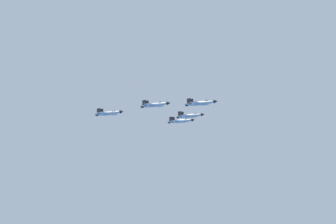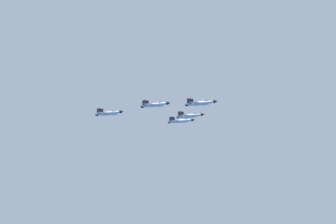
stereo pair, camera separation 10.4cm
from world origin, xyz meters
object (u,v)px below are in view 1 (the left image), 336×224
(jet_left_wingman, at_px, (190,116))
(jet_right_wingman, at_px, (155,105))
(jet_lead, at_px, (201,103))
(jet_left_outer, at_px, (181,121))
(jet_right_outer, at_px, (109,113))

(jet_left_wingman, xyz_separation_m, jet_right_wingman, (24.32, -11.92, 2.04))
(jet_lead, xyz_separation_m, jet_left_wingman, (-19.17, -8.35, -2.93))
(jet_left_outer, distance_m, jet_right_outer, 54.20)
(jet_right_wingman, bearing_deg, jet_lead, 40.55)
(jet_left_wingman, height_order, jet_left_outer, jet_left_outer)
(jet_left_wingman, bearing_deg, jet_lead, -39.92)
(jet_lead, bearing_deg, jet_left_outer, 139.01)
(jet_right_wingman, xyz_separation_m, jet_left_outer, (-43.48, 3.57, -1.98))
(jet_right_wingman, distance_m, jet_right_outer, 21.28)
(jet_lead, height_order, jet_left_outer, jet_lead)
(jet_lead, distance_m, jet_right_wingman, 20.93)
(jet_lead, distance_m, jet_right_outer, 42.09)
(jet_left_outer, relative_size, jet_right_outer, 1.03)
(jet_right_outer, bearing_deg, jet_right_wingman, 39.92)
(jet_right_outer, bearing_deg, jet_left_outer, 89.56)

